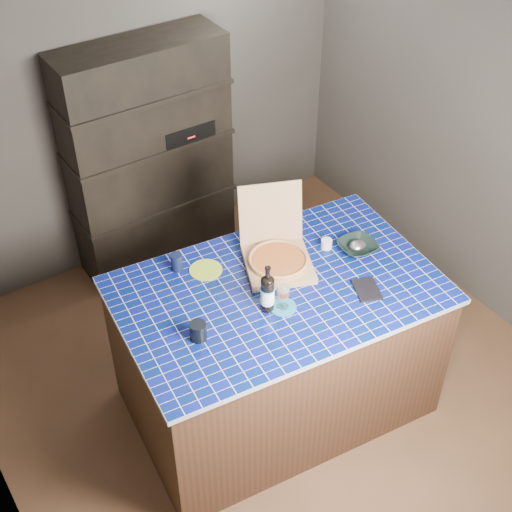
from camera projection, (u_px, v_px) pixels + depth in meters
room at (267, 227)px, 4.05m from camera, size 3.50×3.50×3.50m
shelving_unit at (150, 159)px, 5.25m from camera, size 1.20×0.41×1.80m
kitchen_island at (277, 348)px, 4.35m from camera, size 1.93×1.34×1.00m
pizza_box at (277, 257)px, 4.15m from camera, size 0.53×0.57×0.42m
mead_bottle at (267, 293)px, 3.83m from camera, size 0.08×0.08×0.30m
teal_trivet at (283, 307)px, 3.91m from camera, size 0.15×0.15×0.01m
wine_glass at (283, 292)px, 3.84m from camera, size 0.07×0.07×0.16m
tumbler at (198, 331)px, 3.70m from camera, size 0.09×0.09×0.10m
dvd_case at (367, 289)px, 4.01m from camera, size 0.19×0.22×0.01m
bowl at (358, 247)px, 4.27m from camera, size 0.24×0.24×0.06m
foil_contents at (358, 245)px, 4.26m from camera, size 0.11×0.09×0.05m
white_jar at (326, 244)px, 4.29m from camera, size 0.07×0.07×0.06m
navy_cup at (177, 262)px, 4.12m from camera, size 0.07×0.07×0.11m
green_trivet at (206, 270)px, 4.15m from camera, size 0.19×0.19×0.01m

